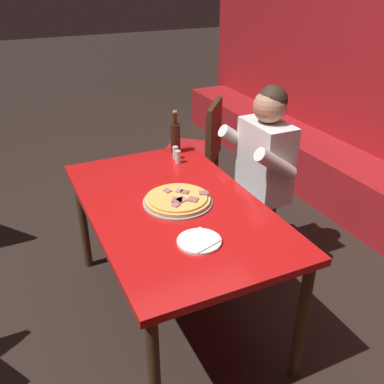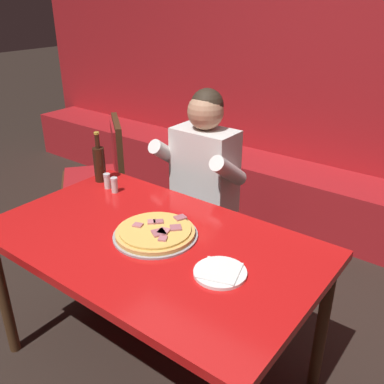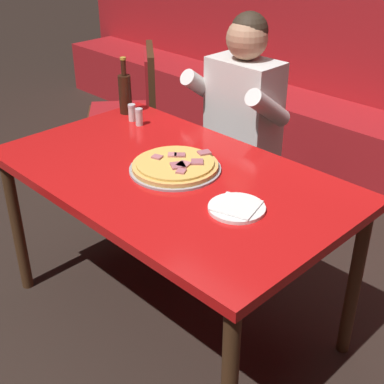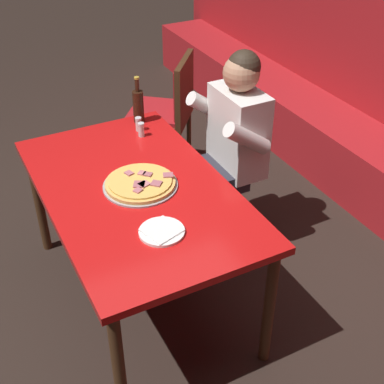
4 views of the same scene
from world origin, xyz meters
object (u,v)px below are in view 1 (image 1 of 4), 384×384
(plate_white_paper, at_px, (199,241))
(pizza, at_px, (178,200))
(shaker_red_pepper_flakes, at_px, (175,153))
(dining_chair_side_aisle, at_px, (199,146))
(shaker_black_pepper, at_px, (178,157))
(diner_seated_blue_shirt, at_px, (253,173))
(beer_bottle, at_px, (175,137))
(main_dining_table, at_px, (173,216))

(plate_white_paper, bearing_deg, pizza, 171.16)
(shaker_red_pepper_flakes, bearing_deg, dining_chair_side_aisle, 141.69)
(shaker_red_pepper_flakes, xyz_separation_m, shaker_black_pepper, (0.07, -0.01, 0.00))
(pizza, bearing_deg, diner_seated_blue_shirt, 111.85)
(beer_bottle, height_order, dining_chair_side_aisle, beer_bottle)
(beer_bottle, relative_size, shaker_red_pepper_flakes, 3.40)
(diner_seated_blue_shirt, height_order, dining_chair_side_aisle, diner_seated_blue_shirt)
(plate_white_paper, bearing_deg, dining_chair_side_aisle, 154.07)
(shaker_black_pepper, height_order, dining_chair_side_aisle, dining_chair_side_aisle)
(main_dining_table, distance_m, beer_bottle, 0.75)
(plate_white_paper, distance_m, shaker_red_pepper_flakes, 0.99)
(shaker_black_pepper, bearing_deg, main_dining_table, -26.16)
(main_dining_table, bearing_deg, dining_chair_side_aisle, 148.01)
(pizza, relative_size, dining_chair_side_aisle, 0.40)
(beer_bottle, distance_m, dining_chair_side_aisle, 0.70)
(plate_white_paper, distance_m, shaker_black_pepper, 0.92)
(dining_chair_side_aisle, bearing_deg, shaker_black_pepper, -35.89)
(main_dining_table, relative_size, plate_white_paper, 7.14)
(pizza, bearing_deg, shaker_red_pepper_flakes, 158.26)
(plate_white_paper, xyz_separation_m, shaker_red_pepper_flakes, (-0.95, 0.28, 0.03))
(plate_white_paper, relative_size, shaker_red_pepper_flakes, 2.44)
(plate_white_paper, xyz_separation_m, beer_bottle, (-1.05, 0.33, 0.10))
(shaker_black_pepper, xyz_separation_m, dining_chair_side_aisle, (-0.65, 0.47, -0.24))
(plate_white_paper, distance_m, dining_chair_side_aisle, 1.71)
(plate_white_paper, height_order, dining_chair_side_aisle, dining_chair_side_aisle)
(pizza, relative_size, plate_white_paper, 1.82)
(shaker_red_pepper_flakes, distance_m, diner_seated_blue_shirt, 0.53)
(plate_white_paper, bearing_deg, shaker_black_pepper, 162.85)
(shaker_black_pepper, bearing_deg, plate_white_paper, -17.15)
(beer_bottle, bearing_deg, shaker_red_pepper_flakes, -23.72)
(main_dining_table, bearing_deg, shaker_black_pepper, 153.84)
(shaker_red_pepper_flakes, bearing_deg, diner_seated_blue_shirt, 55.56)
(beer_bottle, xyz_separation_m, diner_seated_blue_shirt, (0.40, 0.38, -0.18))
(main_dining_table, bearing_deg, plate_white_paper, -4.69)
(pizza, bearing_deg, shaker_black_pepper, 156.69)
(plate_white_paper, xyz_separation_m, shaker_black_pepper, (-0.87, 0.27, 0.03))
(pizza, bearing_deg, beer_bottle, 157.93)
(diner_seated_blue_shirt, bearing_deg, shaker_black_pepper, -116.80)
(beer_bottle, height_order, diner_seated_blue_shirt, diner_seated_blue_shirt)
(shaker_black_pepper, xyz_separation_m, diner_seated_blue_shirt, (0.22, 0.44, -0.10))
(plate_white_paper, relative_size, shaker_black_pepper, 2.44)
(diner_seated_blue_shirt, bearing_deg, dining_chair_side_aisle, 178.08)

